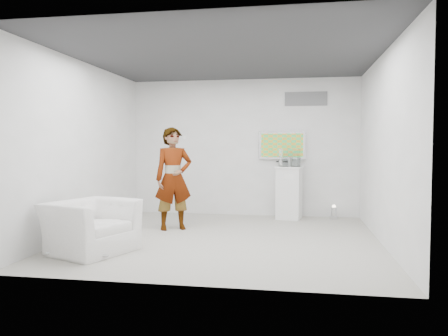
% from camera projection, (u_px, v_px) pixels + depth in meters
% --- Properties ---
extents(room, '(5.01, 5.01, 3.00)m').
position_uv_depth(room, '(225.00, 148.00, 7.20)').
color(room, '#A6A298').
rests_on(room, ground).
extents(tv, '(1.00, 0.08, 0.60)m').
position_uv_depth(tv, '(282.00, 145.00, 9.47)').
color(tv, silver).
rests_on(tv, room).
extents(logo_decal, '(0.90, 0.02, 0.30)m').
position_uv_depth(logo_decal, '(306.00, 99.00, 9.37)').
color(logo_decal, slate).
rests_on(logo_decal, room).
extents(person, '(0.82, 0.72, 1.88)m').
position_uv_depth(person, '(173.00, 179.00, 8.01)').
color(person, white).
rests_on(person, room).
extents(armchair, '(1.36, 1.44, 0.75)m').
position_uv_depth(armchair, '(91.00, 227.00, 6.32)').
color(armchair, white).
rests_on(armchair, room).
extents(pedestal, '(0.62, 0.62, 1.11)m').
position_uv_depth(pedestal, '(289.00, 193.00, 9.19)').
color(pedestal, white).
rests_on(pedestal, room).
extents(floor_uplight, '(0.22, 0.22, 0.29)m').
position_uv_depth(floor_uplight, '(334.00, 212.00, 9.14)').
color(floor_uplight, silver).
rests_on(floor_uplight, room).
extents(vitrine, '(0.46, 0.46, 0.37)m').
position_uv_depth(vitrine, '(289.00, 158.00, 9.15)').
color(vitrine, white).
rests_on(vitrine, pedestal).
extents(console, '(0.08, 0.16, 0.20)m').
position_uv_depth(console, '(289.00, 162.00, 9.16)').
color(console, white).
rests_on(console, pedestal).
extents(wii_remote, '(0.06, 0.16, 0.04)m').
position_uv_depth(wii_remote, '(185.00, 138.00, 8.19)').
color(wii_remote, white).
rests_on(wii_remote, person).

